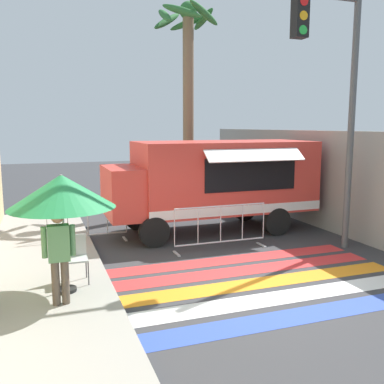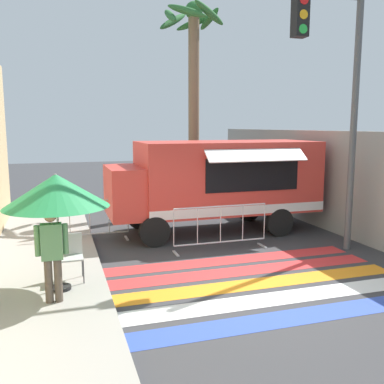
% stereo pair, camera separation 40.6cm
% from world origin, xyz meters
% --- Properties ---
extents(ground_plane, '(60.00, 60.00, 0.00)m').
position_xyz_m(ground_plane, '(0.00, 0.00, 0.00)').
color(ground_plane, '#38383A').
extents(concrete_wall_right, '(0.20, 16.00, 2.90)m').
position_xyz_m(concrete_wall_right, '(4.17, 3.00, 1.45)').
color(concrete_wall_right, gray).
rests_on(concrete_wall_right, ground_plane).
extents(crosswalk_painted, '(6.40, 3.60, 0.01)m').
position_xyz_m(crosswalk_painted, '(0.00, -0.02, 0.00)').
color(crosswalk_painted, '#334FB2').
rests_on(crosswalk_painted, ground_plane).
extents(food_truck, '(5.90, 2.65, 2.60)m').
position_xyz_m(food_truck, '(0.77, 4.13, 1.54)').
color(food_truck, '#D13D33').
rests_on(food_truck, ground_plane).
extents(traffic_signal_pole, '(4.71, 0.29, 6.48)m').
position_xyz_m(traffic_signal_pole, '(2.50, 1.48, 4.36)').
color(traffic_signal_pole, '#515456').
rests_on(traffic_signal_pole, ground_plane).
extents(patio_umbrella, '(1.82, 1.82, 2.08)m').
position_xyz_m(patio_umbrella, '(-3.45, 0.47, 1.92)').
color(patio_umbrella, black).
rests_on(patio_umbrella, sidewalk_left).
extents(folding_chair, '(0.42, 0.42, 0.87)m').
position_xyz_m(folding_chair, '(-3.23, 0.95, 0.66)').
color(folding_chair, '#4C4C51').
rests_on(folding_chair, sidewalk_left).
extents(vendor_person, '(0.53, 0.21, 1.57)m').
position_xyz_m(vendor_person, '(-3.56, -0.06, 1.02)').
color(vendor_person, brown).
rests_on(vendor_person, sidewalk_left).
extents(barricade_front, '(2.41, 0.44, 1.12)m').
position_xyz_m(barricade_front, '(0.34, 2.33, 0.56)').
color(barricade_front, '#B7BABF').
rests_on(barricade_front, ground_plane).
extents(barricade_side, '(2.05, 0.44, 1.12)m').
position_xyz_m(barricade_side, '(-2.66, 4.11, 0.56)').
color(barricade_side, '#B7BABF').
rests_on(barricade_side, ground_plane).
extents(palm_tree, '(2.36, 2.36, 7.21)m').
position_xyz_m(palm_tree, '(1.22, 7.36, 4.84)').
color(palm_tree, '#7A664C').
rests_on(palm_tree, ground_plane).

